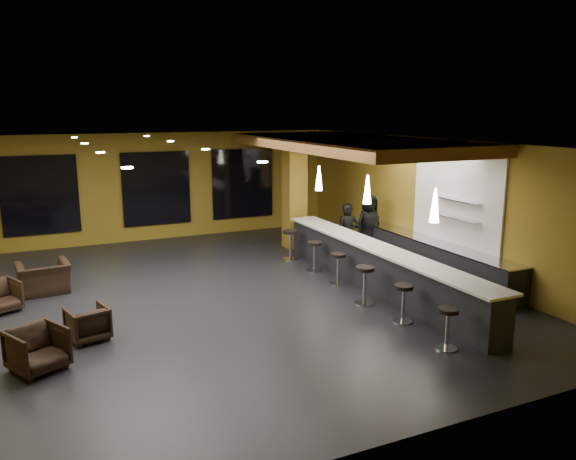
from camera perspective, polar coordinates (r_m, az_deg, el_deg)
name	(u,v)px	position (r m, az deg, el deg)	size (l,w,h in m)	color
floor	(219,299)	(13.18, -7.05, -6.94)	(12.00, 13.00, 0.10)	black
ceiling	(214,142)	(12.48, -7.49, 8.87)	(12.00, 13.00, 0.10)	black
wall_back	(156,187)	(18.98, -13.29, 4.32)	(12.00, 0.10, 3.50)	olive
wall_front	(382,320)	(6.97, 9.51, -9.05)	(12.00, 0.10, 3.50)	olive
wall_right	(432,204)	(15.59, 14.45, 2.59)	(0.10, 13.00, 3.50)	olive
wood_soffit	(349,143)	(15.05, 6.20, 8.74)	(3.60, 8.00, 0.28)	brown
window_left	(40,195)	(18.51, -23.89, 3.24)	(2.20, 0.06, 2.40)	black
window_center	(156,189)	(18.88, -13.22, 4.13)	(2.20, 0.06, 2.40)	black
window_right	(243,183)	(19.69, -4.62, 4.73)	(2.20, 0.06, 2.40)	black
tile_backsplash	(456,200)	(14.74, 16.67, 2.90)	(0.06, 3.20, 2.40)	white
bar_counter	(376,268)	(13.67, 8.97, -3.88)	(0.60, 8.00, 1.00)	black
bar_top	(377,247)	(13.54, 9.04, -1.74)	(0.78, 8.10, 0.05)	white
prep_counter	(430,257)	(15.23, 14.20, -2.70)	(0.70, 6.00, 0.86)	black
prep_top	(431,240)	(15.13, 14.29, -1.04)	(0.72, 6.00, 0.03)	silver
wall_shelf_lower	(456,218)	(14.57, 16.68, 1.20)	(0.30, 1.50, 0.03)	silver
wall_shelf_upper	(457,200)	(14.49, 16.79, 2.95)	(0.30, 1.50, 0.03)	silver
column	(294,192)	(17.33, 0.66, 3.92)	(0.60, 0.60, 3.50)	olive
pendant_0	(435,205)	(11.70, 14.69, 2.44)	(0.20, 0.20, 0.70)	white
pendant_1	(367,189)	(13.70, 8.07, 4.10)	(0.20, 0.20, 0.70)	white
pendant_2	(319,178)	(15.84, 3.16, 5.30)	(0.20, 0.20, 0.70)	white
staff_a	(348,232)	(16.33, 6.13, -0.16)	(0.56, 0.37, 1.55)	black
staff_b	(348,229)	(16.63, 6.12, 0.06)	(0.75, 0.58, 1.54)	black
staff_c	(369,225)	(16.74, 8.19, 0.54)	(0.88, 0.57, 1.80)	black
armchair_a	(38,349)	(10.33, -24.10, -11.00)	(0.80, 0.82, 0.75)	black
armchair_b	(88,323)	(11.29, -19.69, -8.93)	(0.69, 0.71, 0.65)	black
armchair_d	(44,278)	(14.41, -23.58, -4.48)	(1.14, 0.99, 0.74)	black
bar_stool_0	(448,323)	(10.58, 15.91, -9.08)	(0.39, 0.39, 0.78)	silver
bar_stool_1	(403,298)	(11.65, 11.65, -6.83)	(0.40, 0.40, 0.79)	silver
bar_stool_2	(365,280)	(12.55, 7.80, -5.08)	(0.43, 0.43, 0.86)	silver
bar_stool_3	(338,265)	(13.87, 5.11, -3.52)	(0.40, 0.40, 0.79)	silver
bar_stool_4	(314,253)	(14.91, 2.70, -2.30)	(0.41, 0.41, 0.81)	silver
bar_stool_5	(290,241)	(16.04, 0.24, -1.12)	(0.44, 0.44, 0.86)	silver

